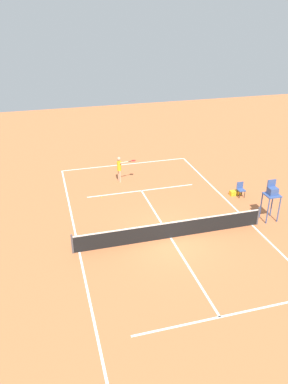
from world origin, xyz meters
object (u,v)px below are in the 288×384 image
Objects in this scene: tennis_ball at (102,197)px; courtside_chair_mid at (241,189)px; player_serving at (120,167)px; equipment_bag at (236,193)px; umpire_chair at (272,194)px.

courtside_chair_mid is at bearing 165.42° from tennis_ball.
tennis_ball is (1.66, 2.07, -1.06)m from player_serving.
player_serving is 7.90m from equipment_bag.
equipment_bag is at bearing -84.96° from umpire_chair.
tennis_ball is at bearing -13.13° from equipment_bag.
equipment_bag is at bearing 46.70° from player_serving.
tennis_ball is 8.62m from equipment_bag.
player_serving is at bearing -128.76° from tennis_ball.
player_serving reaches higher than courtside_chair_mid.
umpire_chair is 2.54× the size of courtside_chair_mid.
tennis_ball is 0.07× the size of courtside_chair_mid.
umpire_chair is at bearing 31.30° from player_serving.
equipment_bag is (-8.39, 1.96, 0.12)m from tennis_ball.
player_serving is 26.83× the size of tennis_ball.
tennis_ball is 0.09× the size of equipment_bag.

